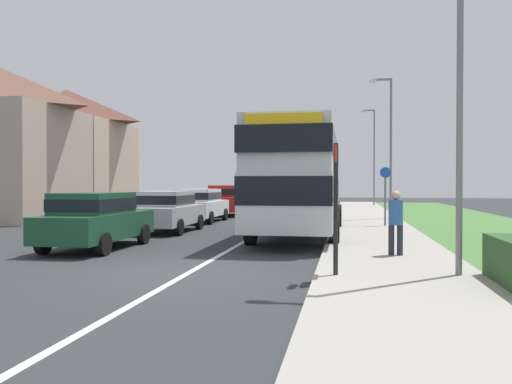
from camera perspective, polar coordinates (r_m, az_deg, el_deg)
The scene contains 15 objects.
ground_plane at distance 11.02m, azimuth -7.22°, elevation -8.69°, with size 120.00×120.00×0.00m, color #2D3033.
lane_marking_centre at distance 18.75m, azimuth 0.03°, elevation -4.70°, with size 0.14×60.00×0.01m, color silver.
pavement_near_side at distance 16.51m, azimuth 13.37°, elevation -5.29°, with size 3.20×68.00×0.12m, color #9E998E.
double_decker_bus at distance 18.28m, azimuth 4.86°, elevation 1.86°, with size 2.80×10.08×3.70m.
parked_car_dark_green at distance 15.30m, azimuth -17.12°, elevation -2.72°, with size 1.88×4.27×1.59m.
parked_car_silver at distance 20.00m, azimuth -9.71°, elevation -1.89°, with size 1.94×4.12×1.56m.
parked_car_white at distance 25.02m, azimuth -6.20°, elevation -1.29°, with size 1.97×4.51×1.59m.
parked_car_red at distance 29.96m, azimuth -3.13°, elevation -0.79°, with size 2.01×4.26×1.75m.
pedestrian_at_stop at distance 12.94m, azimuth 15.04°, elevation -2.94°, with size 0.34×0.34×1.67m.
bus_stop_sign at distance 9.91m, azimuth 8.72°, elevation -0.81°, with size 0.09×0.52×2.60m.
cycle_route_sign at distance 21.99m, azimuth 13.97°, elevation -0.19°, with size 0.44×0.08×2.52m.
street_lamp_near at distance 10.83m, azimuth 20.93°, elevation 16.05°, with size 1.14×0.20×8.24m.
street_lamp_mid at distance 26.86m, azimuth 14.31°, elevation 5.68°, with size 1.14×0.20×7.08m.
street_lamp_far at distance 43.37m, azimuth 12.67°, elevation 4.37°, with size 1.14×0.20×7.84m.
house_terrace_far_side at distance 31.62m, azimuth -22.92°, elevation 4.45°, with size 6.88×12.68×7.66m.
Camera 1 is at (3.21, -10.38, 1.84)m, focal length 36.56 mm.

